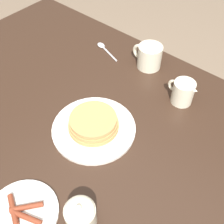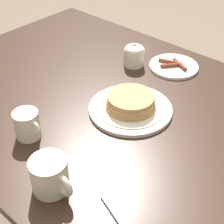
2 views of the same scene
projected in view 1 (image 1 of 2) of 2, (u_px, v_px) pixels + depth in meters
name	position (u px, v px, depth m)	size (l,w,h in m)	color
ground_plane	(102.00, 220.00, 1.47)	(8.00, 8.00, 0.00)	#7A6651
dining_table	(97.00, 148.00, 0.97)	(1.56, 0.96, 0.78)	#332116
pancake_plate	(93.00, 125.00, 0.87)	(0.26, 0.26, 0.06)	white
side_plate_bacon	(22.00, 213.00, 0.70)	(0.18, 0.18, 0.02)	silver
coffee_mug	(149.00, 56.00, 1.06)	(0.12, 0.09, 0.09)	beige
creamer_pitcher	(183.00, 92.00, 0.93)	(0.11, 0.07, 0.09)	beige
sugar_bowl	(80.00, 214.00, 0.66)	(0.08, 0.08, 0.09)	beige
spoon	(104.00, 48.00, 1.16)	(0.14, 0.06, 0.01)	silver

